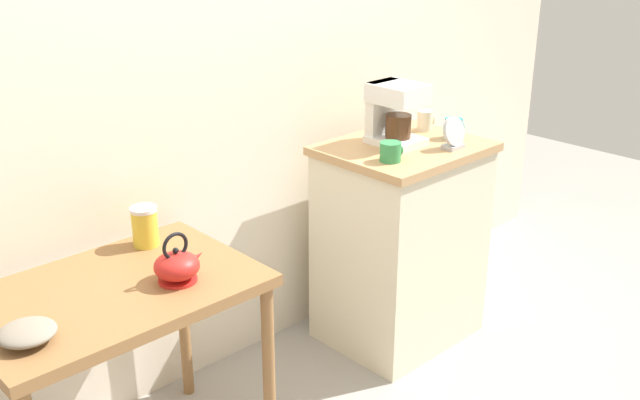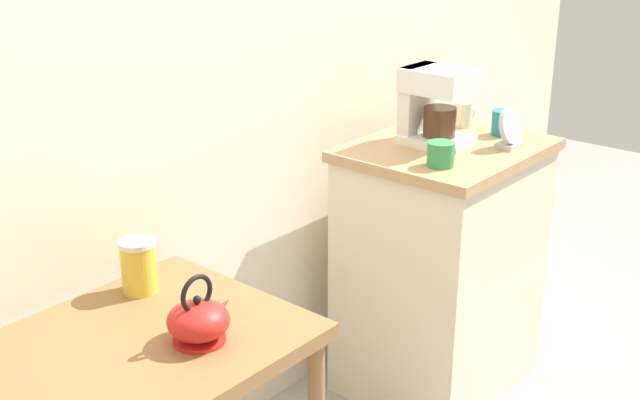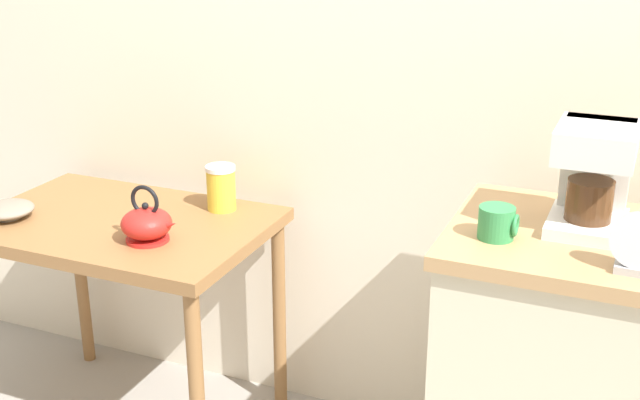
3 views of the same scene
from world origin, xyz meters
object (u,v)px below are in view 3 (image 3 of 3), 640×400
Objects in this scene: teakettle at (147,223)px; coffee_maker at (594,172)px; canister_enamel at (221,188)px; mug_tall_green at (497,223)px; table_clock at (639,247)px; bowl_stoneware at (8,210)px.

coffee_maker is at bearing 7.02° from teakettle.
teakettle is 0.70× the size of coffee_maker.
canister_enamel is 1.00m from mug_tall_green.
coffee_maker is (1.12, -0.16, 0.25)m from canister_enamel.
table_clock reaches higher than canister_enamel.
bowl_stoneware is 0.50m from teakettle.
canister_enamel is (0.57, 0.33, 0.04)m from bowl_stoneware.
teakettle reaches higher than bowl_stoneware.
teakettle is at bearing -172.98° from coffee_maker.
teakettle is at bearing 179.22° from mug_tall_green.
coffee_maker is 2.80× the size of mug_tall_green.
coffee_maker is 0.27m from mug_tall_green.
table_clock is at bearing -12.60° from mug_tall_green.
mug_tall_green reaches higher than teakettle.
table_clock is at bearing -17.54° from canister_enamel.
mug_tall_green is (-0.19, -0.16, -0.10)m from coffee_maker.
canister_enamel is at bearing 171.73° from coffee_maker.
bowl_stoneware is 1.73m from coffee_maker.
teakettle is 1.95× the size of mug_tall_green.
bowl_stoneware is 1.19× the size of table_clock.
table_clock is at bearing -3.65° from teakettle.
table_clock is at bearing -2.00° from bowl_stoneware.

